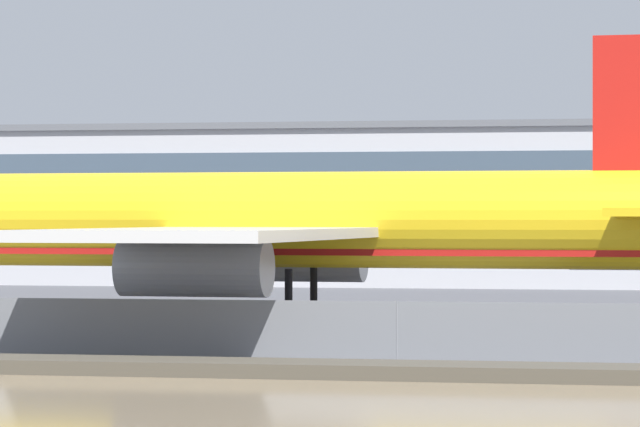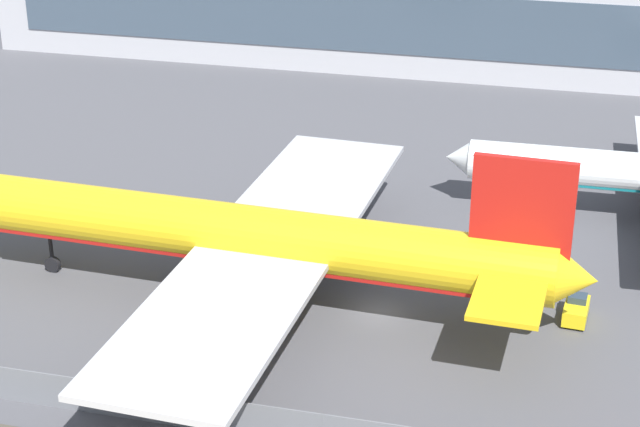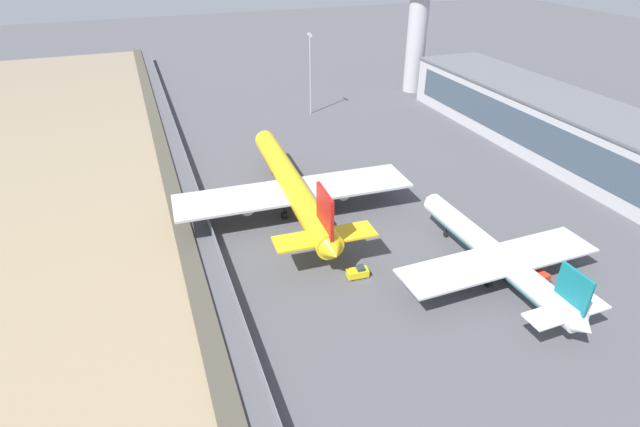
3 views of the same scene
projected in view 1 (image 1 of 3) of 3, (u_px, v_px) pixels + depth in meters
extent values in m
plane|color=#4C4C51|center=(453.00, 338.00, 82.79)|extent=(500.00, 500.00, 0.00)
cube|color=#474238|center=(376.00, 370.00, 62.69)|extent=(320.00, 3.00, 0.50)
cube|color=slate|center=(397.00, 334.00, 67.10)|extent=(280.00, 0.08, 2.35)
cylinder|color=slate|center=(397.00, 334.00, 67.10)|extent=(0.10, 0.10, 2.35)
cylinder|color=yellow|center=(235.00, 220.00, 84.40)|extent=(44.21, 6.26, 4.29)
cube|color=red|center=(235.00, 246.00, 84.40)|extent=(37.57, 5.11, 0.77)
cube|color=#B7BABF|center=(213.00, 234.00, 73.60)|extent=(10.63, 21.56, 0.43)
cube|color=#B7BABF|center=(337.00, 230.00, 94.13)|extent=(10.63, 21.56, 0.43)
cylinder|color=#B7BABF|center=(194.00, 268.00, 75.56)|extent=(6.27, 2.63, 2.36)
cylinder|color=#B7BABF|center=(303.00, 258.00, 92.81)|extent=(6.27, 2.63, 2.36)
cylinder|color=black|center=(289.00, 298.00, 81.47)|extent=(0.34, 0.34, 2.51)
cylinder|color=black|center=(289.00, 326.00, 81.47)|extent=(1.42, 1.03, 1.38)
cylinder|color=black|center=(314.00, 293.00, 85.84)|extent=(0.34, 0.34, 2.51)
cylinder|color=black|center=(314.00, 321.00, 85.84)|extent=(1.42, 1.03, 1.38)
cone|color=white|center=(553.00, 239.00, 102.83)|extent=(2.24, 3.23, 3.20)
cube|color=#232D3D|center=(594.00, 232.00, 102.43)|extent=(1.90, 2.89, 1.01)
cube|color=#B2B2B7|center=(448.00, 208.00, 148.07)|extent=(103.49, 18.88, 12.00)
cube|color=#3D4C5B|center=(432.00, 200.00, 138.74)|extent=(95.21, 0.16, 7.20)
cube|color=#5B5E63|center=(448.00, 130.00, 148.08)|extent=(104.09, 19.48, 0.50)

